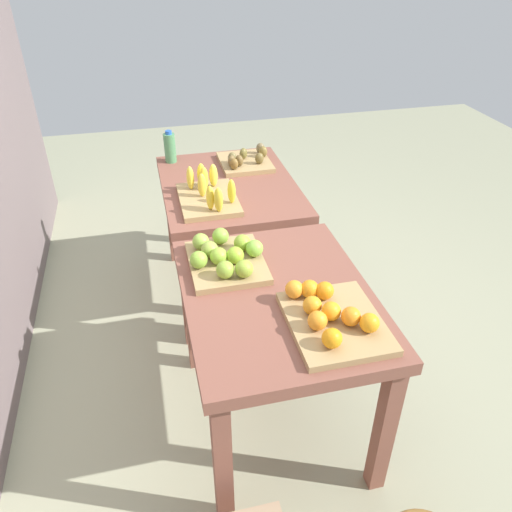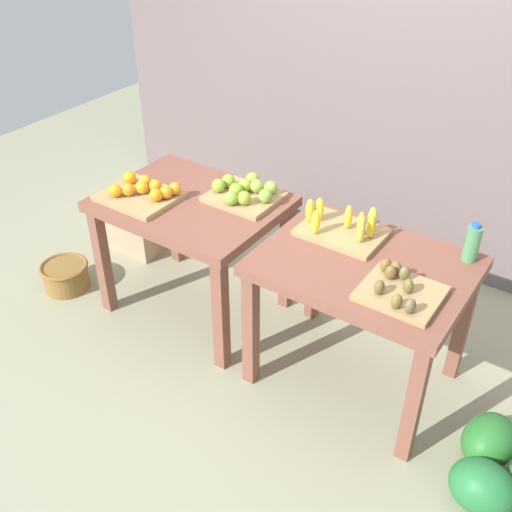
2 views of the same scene
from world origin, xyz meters
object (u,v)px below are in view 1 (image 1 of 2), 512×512
Objects in this scene: display_table_left at (277,314)px; kiwi_bin at (245,161)px; apple_bin at (226,257)px; water_bottle at (170,147)px; watermelon_pile at (241,208)px; banana_crate at (208,194)px; orange_bin at (331,316)px; display_table_right at (229,201)px.

display_table_left is 2.89× the size of kiwi_bin.
kiwi_bin is (1.11, -0.34, -0.01)m from apple_bin.
watermelon_pile is (0.49, -0.57, -0.77)m from water_bottle.
apple_bin is 1.89× the size of water_bottle.
kiwi_bin is 0.60× the size of watermelon_pile.
banana_crate is 1.22× the size of kiwi_bin.
display_table_left is 1.58m from water_bottle.
banana_crate is at bearing 9.66° from display_table_left.
display_table_left is at bearing -145.41° from apple_bin.
orange_bin is 2.37m from watermelon_pile.
banana_crate is at bearing 143.57° from display_table_right.
banana_crate is (0.65, -0.02, 0.00)m from apple_bin.
display_table_right is at bearing 6.17° from orange_bin.
banana_crate is (-0.21, 0.15, 0.16)m from display_table_right.
kiwi_bin reaches higher than watermelon_pile.
apple_bin is 0.67× the size of watermelon_pile.
display_table_right is 0.33m from kiwi_bin.
water_bottle is at bearing 5.79° from apple_bin.
watermelon_pile is (1.77, -0.44, -0.71)m from apple_bin.
banana_crate is 2.08× the size of water_bottle.
water_bottle reaches higher than watermelon_pile.
water_bottle reaches higher than display_table_left.
orange_bin is at bearing -148.55° from display_table_left.
water_bottle is (1.28, 0.13, 0.05)m from apple_bin.
apple_bin is (-0.86, 0.18, 0.16)m from display_table_right.
banana_crate reaches higher than display_table_left.
water_bottle reaches higher than banana_crate.
display_table_left is 2.11m from watermelon_pile.
orange_bin is (-0.24, -0.15, 0.16)m from display_table_left.
banana_crate reaches higher than watermelon_pile.
water_bottle reaches higher than display_table_right.
water_bottle reaches higher than apple_bin.
banana_crate reaches higher than orange_bin.
watermelon_pile is (0.90, -0.26, -0.55)m from display_table_right.
display_table_left is 0.35m from apple_bin.
watermelon_pile is at bearing -2.84° from orange_bin.
water_bottle reaches higher than orange_bin.
apple_bin reaches higher than watermelon_pile.
display_table_left is 1.38m from kiwi_bin.
display_table_left is at bearing 31.45° from orange_bin.
apple_bin is (0.50, 0.32, 0.01)m from orange_bin.
watermelon_pile is (1.11, -0.41, -0.71)m from banana_crate.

